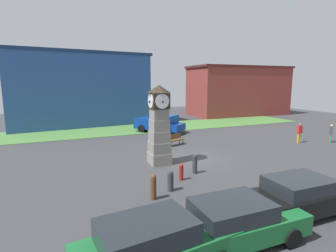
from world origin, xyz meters
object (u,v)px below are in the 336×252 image
object	(u,v)px
pedestrian_near_bench	(299,132)
car_by_building	(303,195)
bollard_end_row	(195,164)
pedestrian_crossing_lot	(331,132)
bollard_near_tower	(153,187)
clock_tower	(159,127)
bollard_mid_row	(170,181)
pickup_truck	(159,124)
car_navy_sedan	(155,245)
bollard_far_row	(181,172)
bench	(175,139)
car_near_tower	(237,221)

from	to	relation	value
pedestrian_near_bench	car_by_building	bearing A→B (deg)	-138.92
bollard_end_row	pedestrian_crossing_lot	bearing A→B (deg)	8.56
bollard_near_tower	pedestrian_crossing_lot	bearing A→B (deg)	13.97
clock_tower	bollard_near_tower	size ratio (longest dim) A/B	4.30
bollard_mid_row	pickup_truck	xyz separation A→B (m)	(4.86, 13.96, 0.42)
pedestrian_near_bench	clock_tower	bearing A→B (deg)	-176.99
clock_tower	pickup_truck	bearing A→B (deg)	68.71
pedestrian_near_bench	bollard_mid_row	bearing A→B (deg)	-161.00
pedestrian_near_bench	pedestrian_crossing_lot	bearing A→B (deg)	-20.77
pickup_truck	pedestrian_near_bench	size ratio (longest dim) A/B	3.09
pickup_truck	bollard_end_row	bearing A→B (deg)	-101.95
bollard_near_tower	bollard_mid_row	bearing A→B (deg)	26.86
car_navy_sedan	car_by_building	world-z (taller)	car_navy_sedan
car_by_building	bollard_far_row	bearing A→B (deg)	118.84
bench	car_near_tower	bearing A→B (deg)	-105.93
car_navy_sedan	bollard_mid_row	bearing A→B (deg)	61.93
pickup_truck	pedestrian_crossing_lot	xyz separation A→B (m)	(11.92, -10.06, -0.04)
car_by_building	pickup_truck	bearing A→B (deg)	86.99
bench	pedestrian_crossing_lot	world-z (taller)	pedestrian_crossing_lot
car_navy_sedan	car_near_tower	xyz separation A→B (m)	(2.90, 0.19, -0.04)
bench	bollard_near_tower	bearing A→B (deg)	-119.90
bollard_end_row	pedestrian_near_bench	world-z (taller)	pedestrian_near_bench
bollard_far_row	pedestrian_near_bench	world-z (taller)	pedestrian_near_bench
car_near_tower	pickup_truck	size ratio (longest dim) A/B	0.84
pedestrian_crossing_lot	car_by_building	bearing A→B (deg)	-148.24
car_navy_sedan	car_near_tower	bearing A→B (deg)	3.84
car_by_building	bollard_end_row	bearing A→B (deg)	105.86
bench	pedestrian_crossing_lot	size ratio (longest dim) A/B	1.07
bollard_mid_row	pickup_truck	bearing A→B (deg)	70.80
car_by_building	pedestrian_crossing_lot	distance (m)	15.14
clock_tower	car_navy_sedan	world-z (taller)	clock_tower
bollard_near_tower	pickup_truck	distance (m)	15.66
clock_tower	bollard_mid_row	size ratio (longest dim) A/B	4.92
bollard_near_tower	bollard_mid_row	world-z (taller)	bollard_near_tower
bollard_near_tower	car_near_tower	distance (m)	4.30
clock_tower	car_near_tower	size ratio (longest dim) A/B	1.13
bollard_far_row	car_by_building	world-z (taller)	car_by_building
bollard_end_row	car_navy_sedan	size ratio (longest dim) A/B	0.23
bollard_near_tower	bench	distance (m)	10.24
bollard_end_row	pickup_truck	distance (m)	12.52
clock_tower	pickup_truck	xyz separation A→B (m)	(3.80, 9.76, -1.45)
car_navy_sedan	bollard_near_tower	bearing A→B (deg)	70.69
clock_tower	bollard_near_tower	distance (m)	5.49
car_near_tower	pickup_truck	distance (m)	19.10
car_navy_sedan	pickup_truck	size ratio (longest dim) A/B	0.91
car_near_tower	car_by_building	size ratio (longest dim) A/B	1.00
car_by_building	pedestrian_crossing_lot	size ratio (longest dim) A/B	2.80
car_navy_sedan	bench	size ratio (longest dim) A/B	2.82
car_near_tower	pedestrian_near_bench	bearing A→B (deg)	34.43
car_near_tower	bollard_far_row	bearing A→B (deg)	82.50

